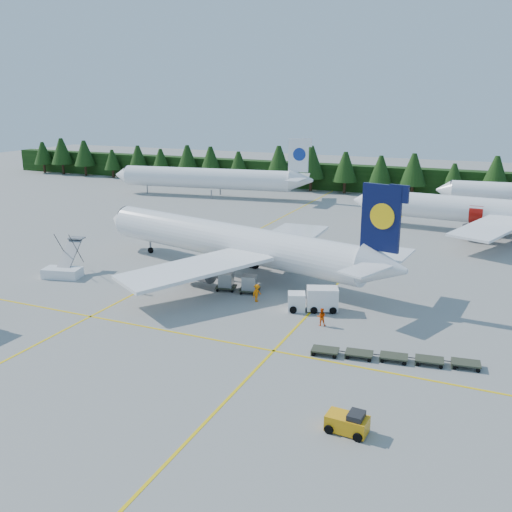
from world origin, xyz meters
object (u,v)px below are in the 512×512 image
at_px(airstairs, 64,270).
at_px(service_truck, 313,299).
at_px(airliner_red, 473,210).
at_px(airliner_navy, 223,240).
at_px(baggage_tug, 348,422).

height_order(airstairs, service_truck, airstairs).
height_order(airliner_red, service_truck, airliner_red).
bearing_deg(service_truck, airstairs, 161.33).
distance_m(airliner_navy, service_truck, 17.61).
distance_m(airliner_red, airstairs, 63.33).
bearing_deg(baggage_tug, service_truck, 117.83).
bearing_deg(airstairs, baggage_tug, -38.69).
bearing_deg(airliner_navy, airliner_red, 65.33).
distance_m(airliner_red, baggage_tug, 64.20).
relative_size(airstairs, service_truck, 1.23).
relative_size(airliner_navy, airstairs, 6.52).
relative_size(airliner_navy, airliner_red, 1.05).
distance_m(airliner_navy, baggage_tug, 38.03).
xyz_separation_m(airstairs, baggage_tug, (40.89, -18.83, -0.16)).
bearing_deg(airliner_red, service_truck, -102.18).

